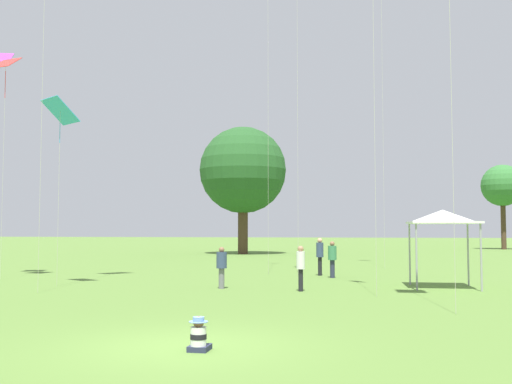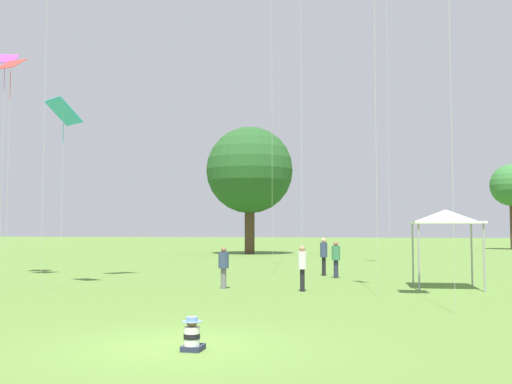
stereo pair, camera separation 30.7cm
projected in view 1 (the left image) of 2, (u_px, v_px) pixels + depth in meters
The scene contains 11 objects.
ground_plane at pixel (184, 347), 11.21m from camera, with size 300.00×300.00×0.00m, color #567A33.
seated_toddler at pixel (199, 336), 10.80m from camera, with size 0.36×0.48×0.63m.
person_standing_1 at pixel (332, 256), 27.13m from camera, with size 0.53×0.53×1.65m.
person_standing_2 at pixel (301, 264), 21.25m from camera, with size 0.42×0.42×1.61m.
person_standing_3 at pixel (222, 264), 22.21m from camera, with size 0.52×0.52×1.54m.
person_standing_4 at pixel (320, 253), 28.48m from camera, with size 0.38×0.38×1.78m.
canopy_tent at pixel (443, 217), 22.61m from camera, with size 2.58×2.58×2.94m.
kite_3 at pixel (60, 113), 23.57m from camera, with size 1.68×1.59×7.31m.
kite_8 at pixel (6, 69), 26.87m from camera, with size 1.20×1.05×9.98m.
distant_tree_0 at pixel (243, 171), 53.51m from camera, with size 7.75×7.75×11.37m.
distant_tree_2 at pixel (502, 186), 65.74m from camera, with size 4.57×4.57×9.31m.
Camera 1 is at (3.40, -10.94, 2.20)m, focal length 42.00 mm.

